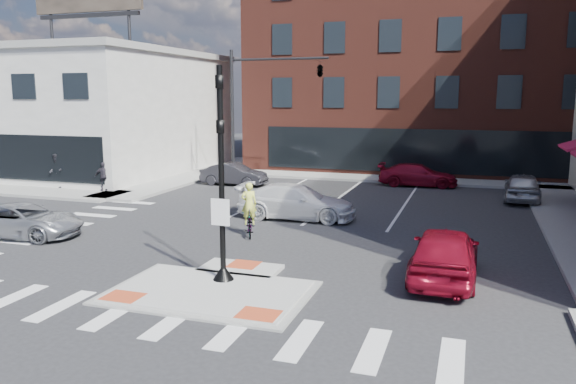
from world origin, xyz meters
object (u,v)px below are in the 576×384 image
(silver_suv, at_px, (22,220))
(pedestrian_a, at_px, (57,171))
(red_sedan, at_px, (445,253))
(white_pickup, at_px, (297,202))
(bg_car_dark, at_px, (234,174))
(cyclist, at_px, (249,218))
(bg_car_silver, at_px, (523,187))
(bg_car_red, at_px, (418,175))
(pedestrian_b, at_px, (103,176))

(silver_suv, height_order, pedestrian_a, pedestrian_a)
(red_sedan, relative_size, white_pickup, 0.90)
(bg_car_dark, distance_m, cyclist, 12.51)
(silver_suv, height_order, white_pickup, white_pickup)
(bg_car_dark, height_order, bg_car_silver, bg_car_silver)
(silver_suv, height_order, red_sedan, red_sedan)
(pedestrian_a, bearing_deg, bg_car_red, 50.79)
(pedestrian_a, height_order, pedestrian_b, pedestrian_a)
(red_sedan, bearing_deg, bg_car_silver, -101.61)
(bg_car_dark, bearing_deg, pedestrian_b, 132.29)
(bg_car_dark, distance_m, pedestrian_b, 7.45)
(red_sedan, distance_m, bg_car_red, 17.43)
(cyclist, bearing_deg, white_pickup, -126.23)
(bg_car_silver, xyz_separation_m, pedestrian_b, (-21.59, -4.84, 0.22))
(pedestrian_a, bearing_deg, white_pickup, 17.64)
(red_sedan, relative_size, bg_car_dark, 1.17)
(red_sedan, xyz_separation_m, bg_car_dark, (-12.93, 14.14, -0.13))
(bg_car_silver, xyz_separation_m, bg_car_red, (-5.53, 3.19, -0.07))
(white_pickup, distance_m, pedestrian_b, 12.27)
(bg_car_dark, xyz_separation_m, pedestrian_b, (-5.58, -4.92, 0.29))
(bg_car_silver, height_order, cyclist, cyclist)
(red_sedan, xyz_separation_m, pedestrian_b, (-18.51, 9.22, 0.16))
(pedestrian_a, bearing_deg, cyclist, 4.29)
(silver_suv, bearing_deg, bg_car_silver, -60.59)
(pedestrian_a, bearing_deg, pedestrian_b, 28.03)
(cyclist, bearing_deg, bg_car_silver, -156.90)
(bg_car_silver, height_order, pedestrian_a, pedestrian_a)
(red_sedan, distance_m, pedestrian_a, 23.49)
(cyclist, bearing_deg, pedestrian_a, -47.49)
(pedestrian_b, bearing_deg, white_pickup, -39.51)
(bg_car_dark, relative_size, bg_car_red, 0.87)
(pedestrian_b, bearing_deg, bg_car_red, 0.06)
(white_pickup, relative_size, bg_car_silver, 1.20)
(silver_suv, bearing_deg, white_pickup, -62.01)
(red_sedan, height_order, cyclist, cyclist)
(pedestrian_a, bearing_deg, bg_car_silver, 39.12)
(pedestrian_b, bearing_deg, silver_suv, -97.89)
(red_sedan, relative_size, bg_car_silver, 1.08)
(bg_car_dark, relative_size, pedestrian_b, 2.49)
(white_pickup, xyz_separation_m, pedestrian_b, (-11.95, 2.76, 0.20))
(cyclist, distance_m, pedestrian_b, 12.82)
(bg_car_silver, relative_size, pedestrian_b, 2.69)
(bg_car_dark, distance_m, bg_car_silver, 16.01)
(white_pickup, relative_size, pedestrian_a, 2.62)
(red_sedan, relative_size, pedestrian_b, 2.90)
(cyclist, distance_m, pedestrian_a, 15.59)
(red_sedan, height_order, bg_car_red, red_sedan)
(white_pickup, bearing_deg, silver_suv, 123.37)
(silver_suv, relative_size, bg_car_red, 1.00)
(bg_car_silver, bearing_deg, white_pickup, 41.20)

